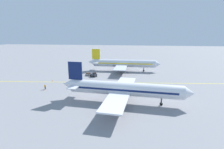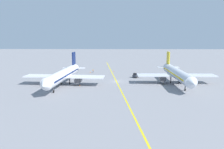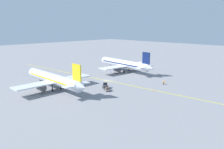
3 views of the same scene
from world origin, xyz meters
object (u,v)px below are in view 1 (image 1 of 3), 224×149
at_px(traffic_cone_by_wingtip, 127,94).
at_px(airplane_at_gate, 123,63).
at_px(airplane_adjacent_stand, 123,89).
at_px(baggage_cart_trailing, 88,74).
at_px(ground_crew_worker, 45,87).
at_px(traffic_cone_mid_apron, 44,90).
at_px(traffic_cone_near_nose, 52,80).
at_px(baggage_tug_dark, 94,75).

bearing_deg(traffic_cone_by_wingtip, airplane_at_gate, -173.33).
height_order(airplane_adjacent_stand, baggage_cart_trailing, airplane_adjacent_stand).
relative_size(airplane_adjacent_stand, baggage_cart_trailing, 12.06).
distance_m(baggage_cart_trailing, ground_crew_worker, 22.52).
xyz_separation_m(ground_crew_worker, traffic_cone_mid_apron, (1.28, 0.17, -0.63)).
height_order(ground_crew_worker, traffic_cone_near_nose, ground_crew_worker).
xyz_separation_m(baggage_tug_dark, traffic_cone_near_nose, (9.12, -14.28, -0.63)).
height_order(airplane_at_gate, baggage_cart_trailing, airplane_at_gate).
bearing_deg(airplane_at_gate, traffic_cone_by_wingtip, 6.67).
height_order(baggage_tug_dark, traffic_cone_mid_apron, baggage_tug_dark).
bearing_deg(baggage_tug_dark, baggage_cart_trailing, -121.75).
relative_size(baggage_tug_dark, baggage_cart_trailing, 1.13).
distance_m(baggage_cart_trailing, traffic_cone_near_nose, 15.80).
relative_size(ground_crew_worker, traffic_cone_by_wingtip, 3.05).
height_order(airplane_at_gate, airplane_adjacent_stand, same).
height_order(traffic_cone_near_nose, traffic_cone_by_wingtip, same).
distance_m(baggage_tug_dark, traffic_cone_by_wingtip, 25.79).
xyz_separation_m(ground_crew_worker, traffic_cone_near_nose, (-9.74, -2.35, -0.63)).
height_order(baggage_tug_dark, traffic_cone_near_nose, baggage_tug_dark).
bearing_deg(traffic_cone_mid_apron, traffic_cone_near_nose, -167.09).
height_order(baggage_tug_dark, baggage_cart_trailing, baggage_tug_dark).
xyz_separation_m(baggage_tug_dark, traffic_cone_mid_apron, (20.13, -11.75, -0.63)).
relative_size(airplane_adjacent_stand, ground_crew_worker, 21.16).
relative_size(baggage_tug_dark, ground_crew_worker, 1.99).
bearing_deg(ground_crew_worker, airplane_at_gate, 144.12).
relative_size(airplane_at_gate, traffic_cone_mid_apron, 64.39).
distance_m(airplane_at_gate, baggage_tug_dark, 18.10).
distance_m(traffic_cone_mid_apron, traffic_cone_by_wingtip, 27.33).
bearing_deg(ground_crew_worker, traffic_cone_by_wingtip, 86.47).
distance_m(airplane_adjacent_stand, baggage_tug_dark, 30.23).
bearing_deg(airplane_adjacent_stand, baggage_tug_dark, -150.86).
bearing_deg(traffic_cone_near_nose, baggage_tug_dark, 122.57).
bearing_deg(airplane_adjacent_stand, traffic_cone_near_nose, -120.68).
xyz_separation_m(airplane_at_gate, ground_crew_worker, (32.49, -23.50, -2.80)).
distance_m(traffic_cone_near_nose, traffic_cone_by_wingtip, 31.96).
xyz_separation_m(airplane_adjacent_stand, baggage_cart_trailing, (-28.02, -17.46, -2.95)).
distance_m(baggage_cart_trailing, traffic_cone_by_wingtip, 28.89).
relative_size(airplane_at_gate, baggage_tug_dark, 10.60).
distance_m(ground_crew_worker, traffic_cone_by_wingtip, 27.56).
bearing_deg(airplane_adjacent_stand, traffic_cone_by_wingtip, 170.91).
height_order(baggage_tug_dark, traffic_cone_by_wingtip, baggage_tug_dark).
relative_size(traffic_cone_mid_apron, traffic_cone_by_wingtip, 1.00).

